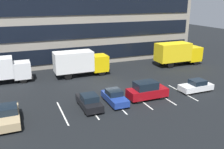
{
  "coord_description": "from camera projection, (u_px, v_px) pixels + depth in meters",
  "views": [
    {
      "loc": [
        -10.77,
        -26.16,
        10.51
      ],
      "look_at": [
        0.4,
        1.01,
        1.4
      ],
      "focal_mm": 39.62,
      "sensor_mm": 36.0,
      "label": 1
    }
  ],
  "objects": [
    {
      "name": "box_truck_yellow",
      "position": [
        80.0,
        62.0,
        34.34
      ],
      "size": [
        7.63,
        2.53,
        3.54
      ],
      "color": "yellow",
      "rests_on": "ground_plane"
    },
    {
      "name": "suv_maroon",
      "position": [
        147.0,
        91.0,
        26.66
      ],
      "size": [
        4.37,
        1.85,
        1.97
      ],
      "color": "maroon",
      "rests_on": "ground_plane"
    },
    {
      "name": "box_truck_white",
      "position": [
        0.0,
        69.0,
        31.27
      ],
      "size": [
        7.23,
        2.4,
        3.35
      ],
      "color": "white",
      "rests_on": "ground_plane"
    },
    {
      "name": "lot_markings",
      "position": [
        128.0,
        102.0,
        26.17
      ],
      "size": [
        14.14,
        5.4,
        0.01
      ],
      "color": "silver",
      "rests_on": "ground_plane"
    },
    {
      "name": "sedan_tan",
      "position": [
        8.0,
        115.0,
        21.49
      ],
      "size": [
        1.82,
        4.35,
        1.56
      ],
      "color": "tan",
      "rests_on": "ground_plane"
    },
    {
      "name": "sedan_black",
      "position": [
        89.0,
        102.0,
        24.48
      ],
      "size": [
        1.72,
        4.1,
        1.47
      ],
      "color": "black",
      "rests_on": "ground_plane"
    },
    {
      "name": "box_truck_yellow_all",
      "position": [
        178.0,
        53.0,
        39.91
      ],
      "size": [
        7.94,
        2.63,
        3.68
      ],
      "color": "yellow",
      "rests_on": "ground_plane"
    },
    {
      "name": "sedan_white",
      "position": [
        196.0,
        86.0,
        28.86
      ],
      "size": [
        3.96,
        1.66,
        1.42
      ],
      "color": "white",
      "rests_on": "ground_plane"
    },
    {
      "name": "sedan_navy",
      "position": [
        115.0,
        97.0,
        25.69
      ],
      "size": [
        1.65,
        3.93,
        1.41
      ],
      "color": "navy",
      "rests_on": "ground_plane"
    },
    {
      "name": "office_building",
      "position": [
        73.0,
        7.0,
        43.32
      ],
      "size": [
        40.45,
        13.16,
        18.0
      ],
      "color": "gray",
      "rests_on": "ground_plane"
    },
    {
      "name": "ground_plane",
      "position": [
        112.0,
        88.0,
        30.13
      ],
      "size": [
        120.0,
        120.0,
        0.0
      ],
      "primitive_type": "plane",
      "color": "black"
    }
  ]
}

